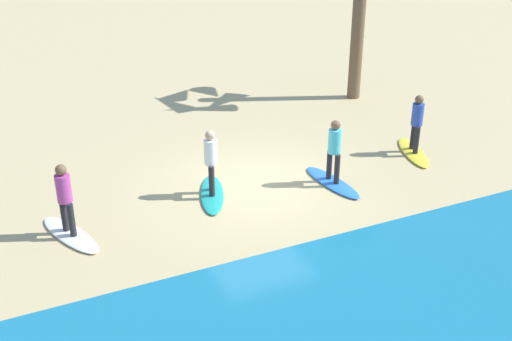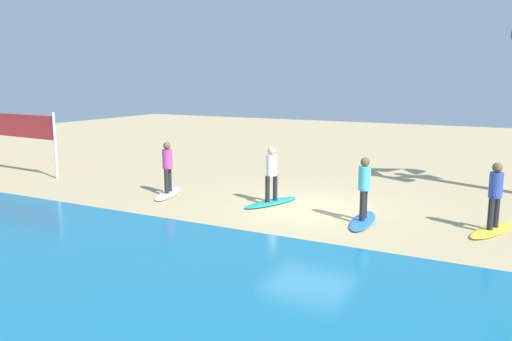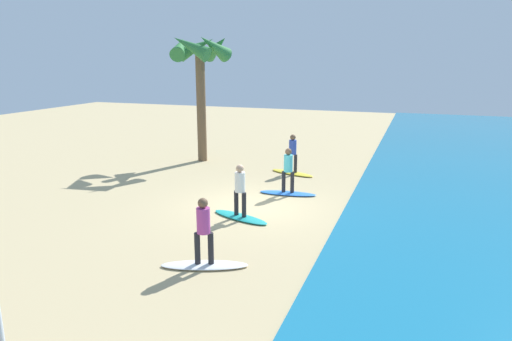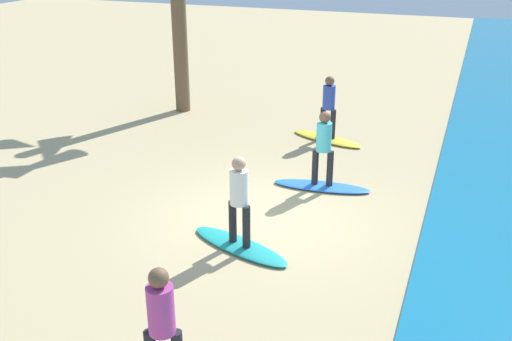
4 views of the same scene
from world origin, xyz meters
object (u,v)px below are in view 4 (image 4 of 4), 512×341
Objects in this scene: surfboard_teal at (240,246)px; surfer_yellow at (329,103)px; surfer_white at (162,320)px; surfer_teal at (239,195)px; surfer_blue at (324,143)px; surfboard_blue at (322,186)px; surfboard_yellow at (327,139)px.

surfer_yellow is at bearing 109.46° from surfboard_teal.
surfer_white is (3.50, 0.46, 0.99)m from surfboard_teal.
surfer_yellow is 6.16m from surfboard_teal.
surfer_teal and surfer_white have the same top height.
surfer_white is at bearing 7.55° from surfer_teal.
surfer_white is (6.52, -0.22, 0.00)m from surfer_blue.
surfboard_teal is 3.67m from surfer_white.
surfer_blue is 3.10m from surfer_teal.
surfer_teal is (3.02, -0.69, 0.99)m from surfboard_blue.
surfboard_yellow is 1.28× the size of surfer_white.
surfer_yellow is 9.59m from surfer_white.
surfer_white is (9.58, 0.45, 0.99)m from surfboard_yellow.
surfer_blue is 6.53m from surfer_white.
surfboard_teal is at bearing -172.45° from surfer_white.
surfer_teal is (3.02, -0.69, 0.00)m from surfer_blue.
surfer_yellow is at bearing 19.70° from surfboard_yellow.
surfboard_teal is at bearing 0.00° from surfer_teal.
surfboard_blue is 1.28× the size of surfer_blue.
surfboard_teal is (3.02, -0.69, 0.00)m from surfboard_blue.
surfboard_yellow is 1.00× the size of surfboard_blue.
surfer_yellow reaches higher than surfboard_blue.
surfer_blue is 1.00× the size of surfer_teal.
surfboard_yellow is 1.28× the size of surfer_yellow.
surfboard_teal is 1.28× the size of surfer_teal.
surfboard_yellow is at bearing 109.46° from surfboard_teal.
surfboard_blue is (3.06, 0.67, -0.99)m from surfer_yellow.
surfboard_blue is at bearing 12.31° from surfer_yellow.
surfer_yellow is 1.00× the size of surfer_teal.
surfer_teal is at bearing -172.45° from surfer_white.
surfboard_yellow is 3.29m from surfer_blue.
surfboard_teal is at bearing -108.43° from surfboard_blue.
surfer_teal reaches higher than surfboard_blue.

